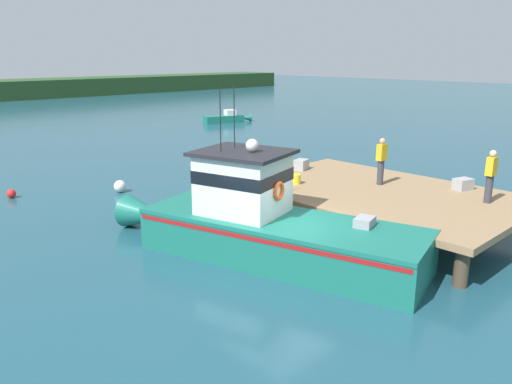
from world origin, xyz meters
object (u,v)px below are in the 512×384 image
object	(u,v)px
bait_bucket	(296,179)
deckhand_by_the_boat	(381,160)
main_fishing_boat	(263,223)
crate_stack_near_edge	(463,184)
crate_stack_mid_dock	(301,165)
mooring_buoy_inshore	(11,194)
mooring_buoy_channel_marker	(120,186)
deckhand_further_back	(490,175)
moored_boat_near_channel	(227,118)

from	to	relation	value
bait_bucket	deckhand_by_the_boat	xyz separation A→B (m)	(2.04, -2.09, 0.69)
main_fishing_boat	crate_stack_near_edge	size ratio (longest dim) A/B	16.55
main_fishing_boat	crate_stack_mid_dock	distance (m)	6.19
bait_bucket	main_fishing_boat	bearing A→B (deg)	-152.45
mooring_buoy_inshore	mooring_buoy_channel_marker	world-z (taller)	mooring_buoy_channel_marker
crate_stack_near_edge	mooring_buoy_channel_marker	world-z (taller)	crate_stack_near_edge
crate_stack_mid_dock	mooring_buoy_inshore	world-z (taller)	crate_stack_mid_dock
main_fishing_boat	deckhand_further_back	world-z (taller)	main_fishing_boat
crate_stack_mid_dock	moored_boat_near_channel	world-z (taller)	crate_stack_mid_dock
deckhand_further_back	mooring_buoy_channel_marker	bearing A→B (deg)	112.19
crate_stack_near_edge	deckhand_further_back	size ratio (longest dim) A/B	0.37
crate_stack_mid_dock	deckhand_by_the_boat	size ratio (longest dim) A/B	0.37
crate_stack_mid_dock	mooring_buoy_channel_marker	xyz separation A→B (m)	(-4.68, 5.92, -1.14)
crate_stack_near_edge	bait_bucket	size ratio (longest dim) A/B	1.76
crate_stack_near_edge	deckhand_by_the_boat	bearing A→B (deg)	121.05
mooring_buoy_channel_marker	deckhand_by_the_boat	bearing A→B (deg)	-62.63
deckhand_by_the_boat	mooring_buoy_inshore	bearing A→B (deg)	126.01
crate_stack_near_edge	mooring_buoy_inshore	xyz separation A→B (m)	(-9.86, 13.97, -1.21)
deckhand_further_back	main_fishing_boat	bearing A→B (deg)	146.95
moored_boat_near_channel	deckhand_further_back	bearing A→B (deg)	-115.39
moored_boat_near_channel	crate_stack_mid_dock	bearing A→B (deg)	-123.88
deckhand_by_the_boat	deckhand_further_back	distance (m)	3.56
crate_stack_near_edge	moored_boat_near_channel	xyz separation A→B (m)	(11.80, 25.72, -1.02)
crate_stack_near_edge	crate_stack_mid_dock	distance (m)	6.01
main_fishing_boat	moored_boat_near_channel	distance (m)	29.72
main_fishing_boat	mooring_buoy_inshore	xyz separation A→B (m)	(-2.99, 11.35, -0.83)
crate_stack_near_edge	main_fishing_boat	bearing A→B (deg)	159.16
crate_stack_near_edge	mooring_buoy_channel_marker	size ratio (longest dim) A/B	1.17
bait_bucket	mooring_buoy_inshore	xyz separation A→B (m)	(-6.43, 9.56, -1.19)
crate_stack_mid_dock	moored_boat_near_channel	size ratio (longest dim) A/B	0.14
crate_stack_near_edge	moored_boat_near_channel	size ratio (longest dim) A/B	0.14
mooring_buoy_inshore	main_fishing_boat	bearing A→B (deg)	-75.26
main_fishing_boat	mooring_buoy_inshore	bearing A→B (deg)	104.74
crate_stack_near_edge	bait_bucket	world-z (taller)	crate_stack_near_edge
main_fishing_boat	deckhand_by_the_boat	bearing A→B (deg)	-3.08
deckhand_by_the_boat	bait_bucket	bearing A→B (deg)	134.29
mooring_buoy_inshore	mooring_buoy_channel_marker	size ratio (longest dim) A/B	0.71
crate_stack_mid_dock	bait_bucket	xyz separation A→B (m)	(-1.86, -1.38, -0.03)
crate_stack_mid_dock	moored_boat_near_channel	xyz separation A→B (m)	(13.38, 19.93, -1.03)
deckhand_further_back	moored_boat_near_channel	bearing A→B (deg)	64.61
crate_stack_near_edge	mooring_buoy_inshore	world-z (taller)	crate_stack_near_edge
deckhand_by_the_boat	main_fishing_boat	bearing A→B (deg)	176.92
deckhand_by_the_boat	deckhand_further_back	world-z (taller)	same
deckhand_further_back	mooring_buoy_inshore	world-z (taller)	deckhand_further_back
main_fishing_boat	bait_bucket	size ratio (longest dim) A/B	29.20
moored_boat_near_channel	mooring_buoy_channel_marker	bearing A→B (deg)	-142.21
crate_stack_mid_dock	mooring_buoy_channel_marker	world-z (taller)	crate_stack_mid_dock
main_fishing_boat	bait_bucket	world-z (taller)	main_fishing_boat
bait_bucket	mooring_buoy_inshore	size ratio (longest dim) A/B	0.94
deckhand_further_back	mooring_buoy_inshore	distance (m)	17.69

